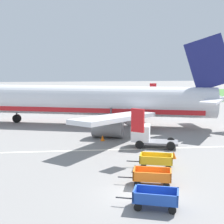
# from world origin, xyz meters

# --- Properties ---
(ground_plane) EXTENTS (220.00, 220.00, 0.00)m
(ground_plane) POSITION_xyz_m (0.00, 0.00, 0.00)
(ground_plane) COLOR gray
(grass_strip) EXTENTS (220.00, 28.00, 0.06)m
(grass_strip) POSITION_xyz_m (0.00, 57.97, 0.03)
(grass_strip) COLOR #477A38
(grass_strip) RESTS_ON ground
(apron_stripe) EXTENTS (120.00, 0.36, 0.01)m
(apron_stripe) POSITION_xyz_m (0.00, 10.70, 0.01)
(apron_stripe) COLOR silver
(apron_stripe) RESTS_ON ground
(airplane) EXTENTS (37.12, 30.09, 11.34)m
(airplane) POSITION_xyz_m (-0.64, 22.61, 3.05)
(airplane) COLOR silver
(airplane) RESTS_ON ground
(baggage_cart_nearest) EXTENTS (3.60, 2.11, 1.07)m
(baggage_cart_nearest) POSITION_xyz_m (0.42, -1.97, 0.60)
(baggage_cart_nearest) COLOR #234CB2
(baggage_cart_nearest) RESTS_ON ground
(baggage_cart_second_in_row) EXTENTS (3.62, 2.00, 1.07)m
(baggage_cart_second_in_row) POSITION_xyz_m (1.01, 1.53, 0.60)
(baggage_cart_second_in_row) COLOR orange
(baggage_cart_second_in_row) RESTS_ON ground
(baggage_cart_third_in_row) EXTENTS (3.61, 2.06, 1.07)m
(baggage_cart_third_in_row) POSITION_xyz_m (2.11, 5.01, 0.60)
(baggage_cart_third_in_row) COLOR gold
(baggage_cart_third_in_row) RESTS_ON ground
(service_truck_beside_carts) EXTENTS (4.73, 3.05, 2.10)m
(service_truck_beside_carts) POSITION_xyz_m (2.64, 11.49, 1.10)
(service_truck_beside_carts) COLOR slate
(service_truck_beside_carts) RESTS_ON ground
(traffic_cone_near_plane) EXTENTS (0.44, 0.44, 0.59)m
(traffic_cone_near_plane) POSITION_xyz_m (-1.28, 14.30, 0.29)
(traffic_cone_near_plane) COLOR orange
(traffic_cone_near_plane) RESTS_ON ground
(traffic_cone_mid_apron) EXTENTS (0.46, 0.46, 0.61)m
(traffic_cone_mid_apron) POSITION_xyz_m (4.20, 7.40, 0.30)
(traffic_cone_mid_apron) COLOR orange
(traffic_cone_mid_apron) RESTS_ON ground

